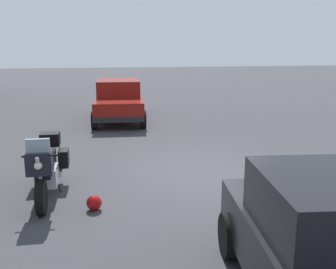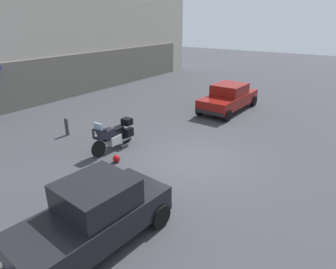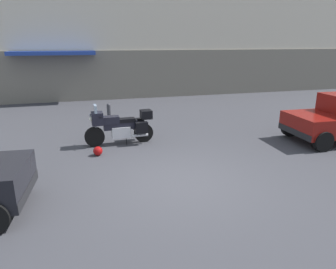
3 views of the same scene
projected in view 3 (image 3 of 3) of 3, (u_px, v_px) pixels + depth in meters
name	position (u px, v px, depth m)	size (l,w,h in m)	color
ground_plane	(180.00, 182.00, 7.49)	(80.00, 80.00, 0.00)	#38383D
motorcycle	(121.00, 126.00, 10.14)	(2.26, 0.77, 1.36)	black
helmet	(98.00, 151.00, 9.21)	(0.28, 0.28, 0.28)	#990C0C
bollard_curbside	(109.00, 113.00, 12.83)	(0.16, 0.16, 0.84)	#333338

